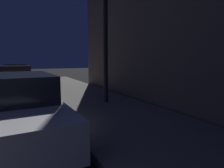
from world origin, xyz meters
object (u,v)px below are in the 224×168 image
Objects in this scene: car_black at (16,73)px; street_lamp at (105,0)px; car_red at (16,79)px; car_yellow_cab at (16,70)px; car_white at (15,107)px.

car_black is 11.91m from street_lamp.
car_red and car_black have the same top height.
car_red is at bearing -90.00° from car_yellow_cab.
car_red and car_yellow_cab have the same top height.
car_black is 5.96m from car_yellow_cab.
car_white is 18.80m from car_yellow_cab.
car_white is 12.84m from car_black.
car_white is 6.96m from car_red.
street_lamp reaches higher than car_yellow_cab.
car_red is 0.99× the size of car_yellow_cab.
car_black is 0.74× the size of street_lamp.
street_lamp is (3.06, -17.02, 3.16)m from car_yellow_cab.
car_red is at bearing 120.65° from street_lamp.
car_red is 6.80m from street_lamp.
car_black is at bearing 90.00° from car_red.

